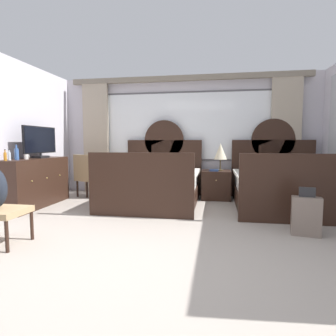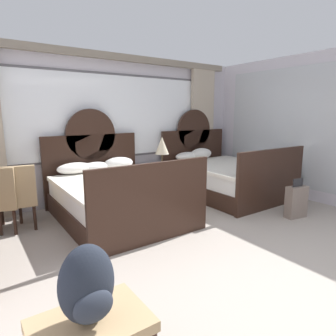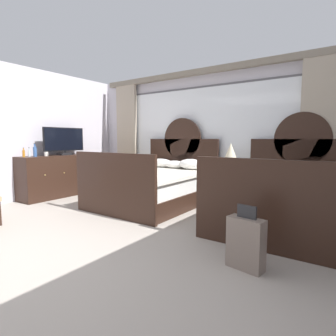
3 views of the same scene
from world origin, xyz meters
name	(u,v)px [view 1 (image 1 of 3)]	position (x,y,z in m)	size (l,w,h in m)	color
ground_plane	(144,263)	(0.00, 0.00, 0.00)	(24.00, 24.00, 0.00)	#9E9389
wall_back_window	(186,133)	(0.00, 3.87, 1.42)	(5.82, 0.22, 2.70)	silver
bed_near_window	(155,184)	(-0.49, 2.76, 0.37)	(1.72, 2.13, 1.70)	black
bed_near_mirror	(282,188)	(1.88, 2.76, 0.37)	(1.72, 2.13, 1.70)	black
nightstand_between_beds	(216,185)	(0.70, 3.39, 0.30)	(0.60, 0.62, 0.60)	black
table_lamp_on_nightstand	(220,152)	(0.78, 3.37, 1.00)	(0.27, 0.27, 0.57)	brown
book_on_nightstand	(214,170)	(0.65, 3.27, 0.62)	(0.18, 0.26, 0.03)	navy
dresser_minibar	(34,182)	(-2.65, 2.10, 0.45)	(0.53, 1.57, 0.90)	black
tv_flatscreen	(40,142)	(-2.63, 2.29, 1.21)	(0.20, 0.97, 0.60)	black
bottle_liquor_amber	(5,156)	(-2.66, 1.41, 0.97)	(0.05, 0.05, 0.18)	#B7701E
bottle_water_clear	(9,156)	(-2.69, 1.54, 0.97)	(0.05, 0.05, 0.18)	silver
bottle_spirit_blue	(17,154)	(-2.61, 1.61, 1.00)	(0.07, 0.07, 0.27)	#385B99
cup_on_dresser	(26,157)	(-2.61, 1.85, 0.94)	(0.11, 0.08, 0.08)	white
armchair_by_window_left	(99,174)	(-1.83, 3.14, 0.51)	(0.60, 0.60, 0.93)	tan
armchair_by_window_centre	(89,174)	(-2.06, 3.15, 0.51)	(0.66, 0.66, 0.93)	tan
suitcase_on_floor	(306,216)	(1.84, 1.16, 0.26)	(0.37, 0.21, 0.63)	#75665B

